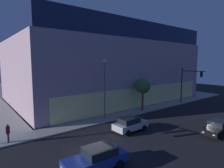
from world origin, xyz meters
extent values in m
plane|color=black|center=(0.00, 0.00, 0.00)|extent=(120.00, 120.00, 0.00)
cube|color=gray|center=(0.00, 36.07, 0.07)|extent=(80.00, 60.00, 0.15)
cube|color=#4C4C51|center=(15.82, 20.95, 0.07)|extent=(36.49, 24.52, 0.15)
cube|color=#F8EA92|center=(15.82, 9.09, 1.87)|extent=(32.48, 0.60, 3.44)
cube|color=#AA8E9D|center=(15.82, 20.95, 5.93)|extent=(36.09, 24.12, 11.55)
cube|color=#182243|center=(15.82, 20.95, 13.26)|extent=(35.37, 23.64, 3.12)
cylinder|color=black|center=(23.82, 6.47, 3.47)|extent=(0.18, 0.18, 6.64)
cylinder|color=black|center=(23.75, 4.29, 6.27)|extent=(0.25, 4.37, 0.12)
cube|color=black|center=(23.70, 2.76, 5.77)|extent=(0.33, 0.33, 0.90)
sphere|color=yellow|center=(23.70, 2.58, 6.05)|extent=(0.18, 0.18, 0.18)
cylinder|color=#5F5F5F|center=(6.62, 7.33, 4.00)|extent=(0.16, 0.16, 7.71)
sphere|color=#F9EFC6|center=(6.62, 7.33, 8.01)|extent=(0.44, 0.44, 0.44)
cylinder|color=brown|center=(13.99, 7.24, 1.64)|extent=(0.31, 0.31, 2.99)
sphere|color=#3C6C33|center=(13.99, 7.24, 4.11)|extent=(2.43, 2.43, 2.43)
cylinder|color=#2D3851|center=(-5.15, 6.92, 0.58)|extent=(0.14, 0.14, 0.86)
cylinder|color=#2D3851|center=(-5.21, 6.75, 0.58)|extent=(0.14, 0.14, 0.86)
cylinder|color=maroon|center=(-5.18, 6.84, 1.35)|extent=(0.36, 0.36, 0.68)
sphere|color=#C1785A|center=(-5.18, 6.84, 1.81)|extent=(0.24, 0.24, 0.24)
cube|color=navy|center=(-0.93, -1.99, 0.69)|extent=(4.80, 2.12, 0.71)
cube|color=black|center=(-0.58, -2.01, 1.34)|extent=(2.34, 1.81, 0.57)
cube|color=#F9F4CC|center=(-3.22, -1.31, 0.69)|extent=(0.13, 0.21, 0.12)
cylinder|color=black|center=(-2.35, -0.97, 0.34)|extent=(0.69, 0.27, 0.68)
cylinder|color=black|center=(0.48, -3.01, 0.34)|extent=(0.69, 0.27, 0.68)
cylinder|color=black|center=(0.57, -1.11, 0.34)|extent=(0.69, 0.27, 0.68)
cube|color=#B7BABF|center=(6.41, 2.08, 0.68)|extent=(4.14, 1.99, 0.70)
cube|color=black|center=(6.11, 2.08, 1.33)|extent=(2.27, 1.77, 0.60)
cube|color=#F9F4CC|center=(8.40, 2.69, 0.68)|extent=(0.12, 0.20, 0.12)
cube|color=#F9F4CC|center=(8.43, 1.54, 0.68)|extent=(0.12, 0.20, 0.12)
cylinder|color=black|center=(7.67, 3.06, 0.33)|extent=(0.66, 0.25, 0.66)
cylinder|color=black|center=(7.70, 1.14, 0.33)|extent=(0.66, 0.25, 0.66)
cylinder|color=black|center=(5.12, 3.02, 0.33)|extent=(0.66, 0.25, 0.66)
cylinder|color=black|center=(5.16, 1.10, 0.33)|extent=(0.66, 0.25, 0.66)
cube|color=black|center=(13.01, -4.48, 0.63)|extent=(4.24, 1.90, 0.63)
cube|color=black|center=(13.33, -4.46, 1.23)|extent=(1.99, 1.63, 0.56)
cube|color=#F9F4CC|center=(11.00, -5.08, 0.63)|extent=(0.13, 0.21, 0.12)
cube|color=#F9F4CC|center=(10.96, -4.05, 0.63)|extent=(0.13, 0.21, 0.12)
cylinder|color=black|center=(11.76, -5.39, 0.32)|extent=(0.64, 0.27, 0.63)
cylinder|color=black|center=(11.68, -3.68, 0.32)|extent=(0.64, 0.27, 0.63)
cylinder|color=black|center=(14.27, -3.56, 0.32)|extent=(0.64, 0.27, 0.63)
camera|label=1|loc=(-7.85, -12.80, 7.78)|focal=29.79mm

